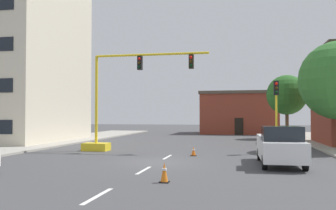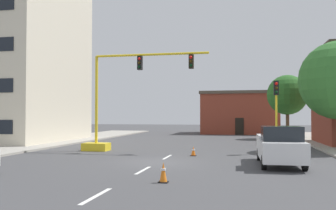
{
  "view_description": "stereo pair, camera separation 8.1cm",
  "coord_description": "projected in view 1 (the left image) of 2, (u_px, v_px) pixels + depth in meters",
  "views": [
    {
      "loc": [
        4.43,
        -19.44,
        2.52
      ],
      "look_at": [
        -0.69,
        6.14,
        3.25
      ],
      "focal_mm": 39.55,
      "sensor_mm": 36.0,
      "label": 1
    },
    {
      "loc": [
        4.51,
        -19.43,
        2.52
      ],
      "look_at": [
        -0.69,
        6.14,
        3.25
      ],
      "focal_mm": 39.55,
      "sensor_mm": 36.0,
      "label": 2
    }
  ],
  "objects": [
    {
      "name": "ground_plane",
      "position": [
        158.0,
        162.0,
        19.86
      ],
      "size": [
        160.0,
        160.0,
        0.0
      ],
      "primitive_type": "plane",
      "color": "#424244"
    },
    {
      "name": "sidewalk_left",
      "position": [
        27.0,
        145.0,
        30.22
      ],
      "size": [
        6.0,
        56.0,
        0.14
      ],
      "primitive_type": "cube",
      "color": "#9E998E",
      "rests_on": "ground_plane"
    },
    {
      "name": "lane_stripe_seg_1",
      "position": [
        98.0,
        196.0,
        11.52
      ],
      "size": [
        0.16,
        2.4,
        0.01
      ],
      "primitive_type": "cube",
      "color": "silver",
      "rests_on": "ground_plane"
    },
    {
      "name": "lane_stripe_seg_2",
      "position": [
        144.0,
        170.0,
        16.92
      ],
      "size": [
        0.16,
        2.4,
        0.01
      ],
      "primitive_type": "cube",
      "color": "silver",
      "rests_on": "ground_plane"
    },
    {
      "name": "lane_stripe_seg_3",
      "position": [
        167.0,
        157.0,
        22.31
      ],
      "size": [
        0.16,
        2.4,
        0.01
      ],
      "primitive_type": "cube",
      "color": "silver",
      "rests_on": "ground_plane"
    },
    {
      "name": "building_tall_left",
      "position": [
        7.0,
        23.0,
        35.87
      ],
      "size": [
        12.45,
        12.96,
        22.91
      ],
      "color": "beige",
      "rests_on": "ground_plane"
    },
    {
      "name": "building_brick_center",
      "position": [
        239.0,
        113.0,
        51.69
      ],
      "size": [
        10.46,
        8.69,
        5.75
      ],
      "color": "brown",
      "rests_on": "ground_plane"
    },
    {
      "name": "traffic_signal_gantry",
      "position": [
        111.0,
        119.0,
        26.14
      ],
      "size": [
        8.95,
        1.2,
        6.83
      ],
      "color": "yellow",
      "rests_on": "ground_plane"
    },
    {
      "name": "traffic_light_pole_right",
      "position": [
        276.0,
        100.0,
        24.43
      ],
      "size": [
        0.32,
        0.47,
        4.8
      ],
      "color": "yellow",
      "rests_on": "ground_plane"
    },
    {
      "name": "tree_right_far",
      "position": [
        287.0,
        95.0,
        39.57
      ],
      "size": [
        4.27,
        4.27,
        6.85
      ],
      "color": "brown",
      "rests_on": "ground_plane"
    },
    {
      "name": "pickup_truck_white",
      "position": [
        280.0,
        146.0,
        18.69
      ],
      "size": [
        2.09,
        5.43,
        1.99
      ],
      "color": "white",
      "rests_on": "ground_plane"
    },
    {
      "name": "traffic_cone_roadside_a",
      "position": [
        164.0,
        172.0,
        13.84
      ],
      "size": [
        0.36,
        0.36,
        0.77
      ],
      "color": "black",
      "rests_on": "ground_plane"
    },
    {
      "name": "traffic_cone_roadside_b",
      "position": [
        193.0,
        151.0,
        22.96
      ],
      "size": [
        0.36,
        0.36,
        0.59
      ],
      "color": "black",
      "rests_on": "ground_plane"
    }
  ]
}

